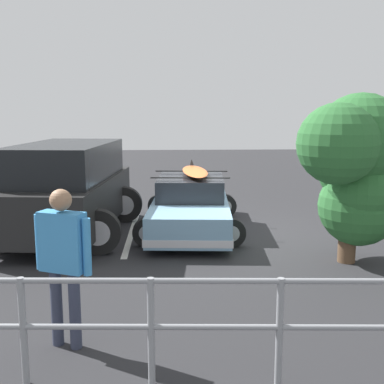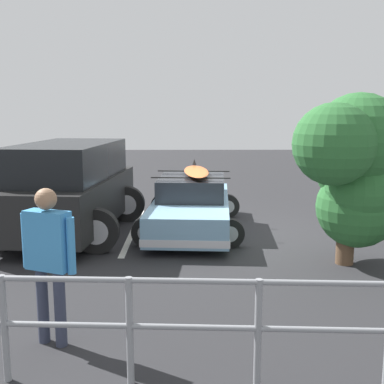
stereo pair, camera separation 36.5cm
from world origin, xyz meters
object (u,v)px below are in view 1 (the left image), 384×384
sedan_car (191,205)px  bush_near_left (355,168)px  person_bystander (63,254)px  suv_car (68,189)px

sedan_car → bush_near_left: size_ratio=1.50×
sedan_car → person_bystander: (1.63, 5.24, 0.51)m
suv_car → bush_near_left: bearing=157.1°
sedan_car → bush_near_left: 3.81m
sedan_car → bush_near_left: bush_near_left is taller
bush_near_left → sedan_car: bearing=-44.3°
sedan_car → suv_car: suv_car is taller
suv_car → person_bystander: bearing=100.9°
person_bystander → sedan_car: bearing=-107.2°
sedan_car → suv_car: size_ratio=0.94×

